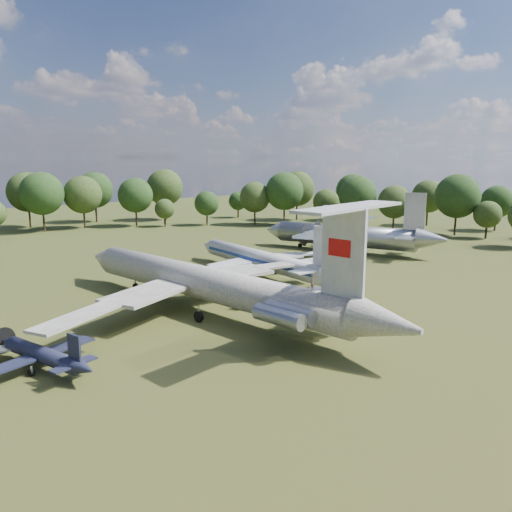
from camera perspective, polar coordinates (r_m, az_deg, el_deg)
ground at (r=67.14m, az=-5.43°, el=-5.14°), size 300.00×300.00×0.00m
il62_airliner at (r=61.84m, az=-5.64°, el=-3.85°), size 52.43×63.66×5.66m
tu104_jet at (r=80.86m, az=0.60°, el=-0.80°), size 32.01×41.58×4.02m
an12_transport at (r=102.75m, az=10.13°, el=2.00°), size 48.89×51.33×5.37m
small_prop_west at (r=49.63m, az=-23.16°, el=-10.71°), size 14.57×17.22×2.16m
person_on_il62 at (r=50.58m, az=6.43°, el=-2.93°), size 0.77×0.71×1.77m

